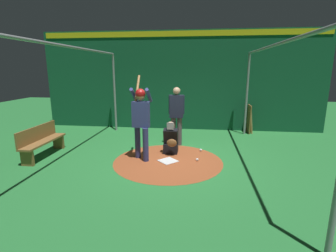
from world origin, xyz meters
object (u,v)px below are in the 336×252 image
Objects in this scene: batter at (141,117)px; catcher at (171,141)px; home_plate at (168,161)px; umpire at (176,113)px; baseball_1 at (201,150)px; bench at (42,141)px; bat_rack at (249,119)px; baseball_0 at (197,160)px.

catcher is (-0.59, 0.72, -0.80)m from batter.
catcher is at bearing -179.84° from home_plate.
umpire reaches higher than baseball_1.
catcher is at bearing 129.43° from batter.
catcher is 12.53× the size of baseball_1.
catcher is 1.07m from umpire.
batter is 29.78× the size of baseball_1.
batter reaches higher than bench.
batter is 4.88m from bat_rack.
batter is 1.85m from baseball_0.
home_plate is at bearing 83.67° from batter.
baseball_1 is at bearing 102.39° from bench.
home_plate is 3.52m from bench.
home_plate is 0.45× the size of catcher.
catcher is 12.53× the size of baseball_0.
batter is at bearing -61.86° from baseball_1.
home_plate is at bearing -42.91° from baseball_1.
bat_rack reaches higher than baseball_0.
baseball_0 is 0.83m from baseball_1.
bench is at bearing -77.61° from baseball_1.
catcher reaches higher than home_plate.
bat_rack is (-3.45, 3.39, -0.67)m from batter.
batter reaches higher than baseball_0.
batter reaches higher than bat_rack.
batter is at bearing -44.43° from bat_rack.
baseball_0 is at bearing 97.72° from home_plate.
bench is at bearing -78.63° from catcher.
bench is at bearing -59.92° from bat_rack.
umpire reaches higher than bench.
batter is 1.22m from catcher.
baseball_1 is (-0.25, 0.86, -0.32)m from catcher.
umpire is 24.66× the size of baseball_1.
home_plate is 0.23× the size of umpire.
bat_rack is at bearing 145.26° from baseball_1.
baseball_1 is at bearing 137.09° from home_plate.
catcher is 3.92m from bat_rack.
bench is 4.27m from baseball_0.
bat_rack is 3.21m from baseball_1.
umpire reaches higher than catcher.
catcher is (-0.67, -0.00, 0.35)m from home_plate.
batter reaches higher than baseball_1.
bat_rack is 3.95m from baseball_0.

